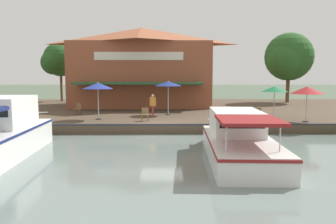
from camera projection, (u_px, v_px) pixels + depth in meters
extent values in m
plane|color=#4C5B47|center=(162.00, 136.00, 19.33)|extent=(220.00, 220.00, 0.00)
cube|color=#4C3D2D|center=(163.00, 111.00, 30.22)|extent=(22.00, 56.00, 0.60)
cube|color=#2D2D33|center=(162.00, 125.00, 19.35)|extent=(0.20, 50.40, 0.10)
cube|color=brown|center=(142.00, 75.00, 32.02)|extent=(7.63, 12.74, 5.95)
pyramid|color=#9E5638|center=(142.00, 36.00, 31.61)|extent=(8.01, 13.38, 1.58)
cube|color=#235633|center=(138.00, 83.00, 27.41)|extent=(1.80, 10.83, 0.16)
cube|color=silver|center=(139.00, 56.00, 28.01)|extent=(0.08, 7.65, 0.70)
cylinder|color=#B7B7B7|center=(306.00, 106.00, 20.72)|extent=(0.06, 0.06, 2.10)
cylinder|color=#2D2D33|center=(306.00, 121.00, 20.83)|extent=(0.36, 0.36, 0.06)
cone|color=maroon|center=(307.00, 90.00, 20.61)|extent=(2.07, 2.07, 0.47)
cone|color=white|center=(307.00, 90.00, 20.61)|extent=(1.28, 1.28, 0.38)
sphere|color=white|center=(307.00, 86.00, 20.58)|extent=(0.08, 0.08, 0.08)
cylinder|color=#B7B7B7|center=(98.00, 102.00, 21.90)|extent=(0.06, 0.06, 2.32)
cylinder|color=#2D2D33|center=(99.00, 119.00, 22.03)|extent=(0.36, 0.36, 0.06)
cone|color=navy|center=(98.00, 86.00, 21.78)|extent=(2.02, 2.02, 0.39)
cone|color=white|center=(98.00, 86.00, 21.78)|extent=(1.25, 1.25, 0.31)
sphere|color=white|center=(98.00, 83.00, 21.76)|extent=(0.08, 0.08, 0.08)
cylinder|color=#B7B7B7|center=(274.00, 103.00, 22.92)|extent=(0.06, 0.06, 2.06)
cylinder|color=#2D2D33|center=(274.00, 117.00, 23.03)|extent=(0.36, 0.36, 0.06)
cone|color=#19663D|center=(275.00, 89.00, 22.81)|extent=(1.83, 1.83, 0.37)
cone|color=silver|center=(275.00, 89.00, 22.81)|extent=(1.13, 1.13, 0.30)
sphere|color=silver|center=(275.00, 86.00, 22.79)|extent=(0.08, 0.08, 0.08)
cylinder|color=#B7B7B7|center=(168.00, 99.00, 24.58)|extent=(0.06, 0.06, 2.40)
cylinder|color=#2D2D33|center=(168.00, 114.00, 24.71)|extent=(0.36, 0.36, 0.06)
cone|color=navy|center=(168.00, 84.00, 24.45)|extent=(2.02, 2.02, 0.36)
cone|color=yellow|center=(168.00, 83.00, 24.45)|extent=(1.25, 1.25, 0.29)
sphere|color=yellow|center=(168.00, 81.00, 24.43)|extent=(0.08, 0.08, 0.08)
cube|color=brown|center=(260.00, 118.00, 21.06)|extent=(0.05, 0.05, 0.42)
cube|color=brown|center=(253.00, 118.00, 21.22)|extent=(0.05, 0.05, 0.42)
cube|color=brown|center=(261.00, 117.00, 21.42)|extent=(0.05, 0.05, 0.42)
cube|color=brown|center=(254.00, 117.00, 21.58)|extent=(0.05, 0.05, 0.42)
cube|color=brown|center=(257.00, 114.00, 21.30)|extent=(0.58, 0.58, 0.05)
cube|color=brown|center=(258.00, 111.00, 21.45)|extent=(0.22, 0.42, 0.40)
cube|color=brown|center=(148.00, 118.00, 20.98)|extent=(0.04, 0.04, 0.42)
cube|color=brown|center=(142.00, 118.00, 20.98)|extent=(0.04, 0.04, 0.42)
cube|color=brown|center=(148.00, 117.00, 21.38)|extent=(0.04, 0.04, 0.42)
cube|color=brown|center=(142.00, 117.00, 21.38)|extent=(0.04, 0.04, 0.42)
cube|color=brown|center=(145.00, 115.00, 21.16)|extent=(0.45, 0.45, 0.05)
cube|color=brown|center=(145.00, 111.00, 21.33)|extent=(0.05, 0.44, 0.40)
cube|color=brown|center=(79.00, 112.00, 24.52)|extent=(0.05, 0.05, 0.42)
cube|color=brown|center=(74.00, 112.00, 24.60)|extent=(0.05, 0.05, 0.42)
cube|color=brown|center=(81.00, 112.00, 24.91)|extent=(0.05, 0.05, 0.42)
cube|color=brown|center=(76.00, 111.00, 24.99)|extent=(0.05, 0.05, 0.42)
cube|color=brown|center=(78.00, 109.00, 24.73)|extent=(0.52, 0.52, 0.05)
cube|color=brown|center=(79.00, 106.00, 24.90)|extent=(0.13, 0.44, 0.40)
cylinder|color=#B23338|center=(153.00, 111.00, 23.44)|extent=(0.13, 0.13, 0.78)
cylinder|color=#B23338|center=(153.00, 111.00, 23.60)|extent=(0.13, 0.13, 0.78)
cylinder|color=orange|center=(153.00, 102.00, 23.44)|extent=(0.45, 0.45, 0.61)
sphere|color=tan|center=(153.00, 96.00, 23.39)|extent=(0.21, 0.21, 0.21)
cube|color=white|center=(240.00, 149.00, 13.42)|extent=(6.82, 2.90, 0.91)
ellipsoid|color=white|center=(228.00, 134.00, 16.74)|extent=(2.49, 2.55, 0.91)
cube|color=maroon|center=(240.00, 140.00, 13.38)|extent=(6.90, 2.94, 0.10)
cube|color=white|center=(236.00, 122.00, 14.48)|extent=(3.25, 2.20, 1.03)
cube|color=black|center=(242.00, 124.00, 12.93)|extent=(0.15, 1.79, 0.36)
cube|color=maroon|center=(249.00, 120.00, 11.70)|extent=(2.73, 2.30, 0.12)
cylinder|color=silver|center=(280.00, 138.00, 10.93)|extent=(0.05, 0.05, 0.96)
cylinder|color=silver|center=(226.00, 137.00, 11.00)|extent=(0.05, 0.05, 0.96)
cylinder|color=silver|center=(228.00, 119.00, 16.93)|extent=(0.15, 2.04, 0.04)
ellipsoid|color=white|center=(23.00, 130.00, 17.22)|extent=(2.93, 2.99, 1.20)
cylinder|color=silver|center=(24.00, 112.00, 17.45)|extent=(0.14, 2.42, 0.04)
cylinder|color=brown|center=(61.00, 87.00, 37.68)|extent=(0.29, 0.29, 3.34)
sphere|color=#285623|center=(60.00, 59.00, 37.33)|extent=(3.89, 3.89, 3.89)
sphere|color=#285623|center=(53.00, 62.00, 36.60)|extent=(2.72, 2.72, 2.72)
cylinder|color=brown|center=(288.00, 89.00, 36.04)|extent=(0.39, 0.39, 3.03)
sphere|color=#285623|center=(289.00, 57.00, 35.66)|extent=(5.20, 5.20, 5.20)
sphere|color=#285623|center=(285.00, 61.00, 34.67)|extent=(3.64, 3.64, 3.64)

